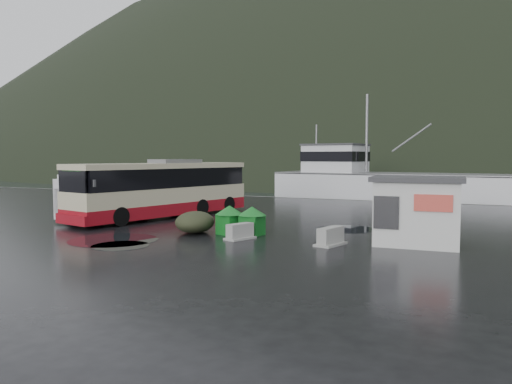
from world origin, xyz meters
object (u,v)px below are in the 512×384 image
at_px(white_van, 109,218).
at_px(waste_bin_right, 230,234).
at_px(coach_bus, 164,217).
at_px(jersey_barrier_b, 330,245).
at_px(jersey_barrier_a, 240,239).
at_px(fishing_trawler, 399,195).
at_px(ticket_kiosk, 416,245).
at_px(dome_tent, 195,233).
at_px(waste_bin_left, 252,235).

xyz_separation_m(white_van, waste_bin_right, (9.59, -2.60, 0.00)).
bearing_deg(coach_bus, jersey_barrier_b, -10.36).
bearing_deg(jersey_barrier_a, coach_bus, 145.96).
height_order(jersey_barrier_a, fishing_trawler, fishing_trawler).
bearing_deg(ticket_kiosk, waste_bin_right, -177.97).
bearing_deg(fishing_trawler, waste_bin_right, -89.33).
bearing_deg(dome_tent, waste_bin_right, 7.91).
bearing_deg(jersey_barrier_b, coach_bus, 156.86).
height_order(dome_tent, ticket_kiosk, ticket_kiosk).
distance_m(waste_bin_left, jersey_barrier_b, 4.25).
relative_size(waste_bin_right, jersey_barrier_a, 0.98).
bearing_deg(ticket_kiosk, jersey_barrier_b, -156.46).
relative_size(coach_bus, jersey_barrier_b, 8.31).
height_order(waste_bin_right, fishing_trawler, fishing_trawler).
xyz_separation_m(coach_bus, jersey_barrier_b, (12.01, -5.13, 0.00)).
xyz_separation_m(ticket_kiosk, jersey_barrier_a, (-7.34, -1.83, 0.00)).
bearing_deg(jersey_barrier_b, fishing_trawler, 93.58).
bearing_deg(waste_bin_right, jersey_barrier_b, -9.39).
bearing_deg(ticket_kiosk, coach_bus, 163.87).
bearing_deg(jersey_barrier_a, white_van, 161.08).
bearing_deg(white_van, ticket_kiosk, -5.07).
relative_size(dome_tent, jersey_barrier_a, 1.87).
height_order(coach_bus, ticket_kiosk, coach_bus).
xyz_separation_m(white_van, jersey_barrier_a, (10.68, -3.66, 0.00)).
height_order(white_van, waste_bin_left, white_van).
distance_m(dome_tent, jersey_barrier_a, 2.97).
height_order(white_van, waste_bin_right, white_van).
distance_m(white_van, waste_bin_left, 10.94).
height_order(dome_tent, jersey_barrier_b, dome_tent).
height_order(waste_bin_left, waste_bin_right, waste_bin_right).
bearing_deg(ticket_kiosk, dome_tent, -177.50).
bearing_deg(waste_bin_right, coach_bus, 147.91).
distance_m(waste_bin_right, jersey_barrier_a, 1.52).
height_order(coach_bus, white_van, coach_bus).
distance_m(coach_bus, waste_bin_right, 8.04).
bearing_deg(waste_bin_right, dome_tent, -172.09).
xyz_separation_m(white_van, dome_tent, (7.83, -2.84, 0.00)).
bearing_deg(jersey_barrier_b, waste_bin_right, 170.61).
relative_size(coach_bus, dome_tent, 4.75).
xyz_separation_m(white_van, fishing_trawler, (12.96, 25.81, 0.00)).
distance_m(coach_bus, dome_tent, 6.77).
bearing_deg(ticket_kiosk, jersey_barrier_a, -169.17).
relative_size(waste_bin_left, jersey_barrier_b, 0.90).
height_order(white_van, ticket_kiosk, ticket_kiosk).
height_order(waste_bin_left, dome_tent, waste_bin_left).
bearing_deg(waste_bin_right, waste_bin_left, 10.88).
height_order(coach_bus, dome_tent, coach_bus).
relative_size(waste_bin_left, ticket_kiosk, 0.37).
xyz_separation_m(waste_bin_left, jersey_barrier_b, (4.12, -1.07, 0.00)).
xyz_separation_m(waste_bin_left, dome_tent, (-2.85, -0.45, 0.00)).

